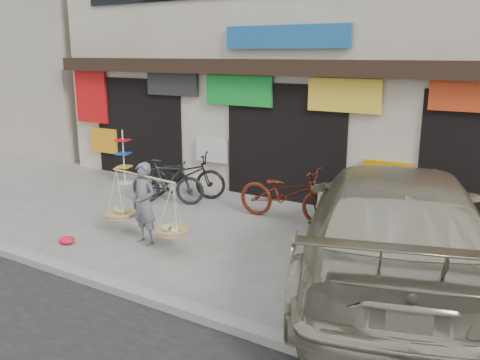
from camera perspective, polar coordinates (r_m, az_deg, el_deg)
The scene contains 11 objects.
ground at distance 9.21m, azimuth -5.20°, elevation -7.39°, with size 70.00×70.00×0.00m, color gray.
kerb at distance 7.82m, azimuth -14.24°, elevation -11.35°, with size 70.00×0.25×0.12m, color gray.
shophouse_block at distance 14.21m, azimuth 10.76°, elevation 14.20°, with size 14.00×6.32×7.00m.
neighbor_west at distance 23.26m, azimuth -22.15°, elevation 12.20°, with size 12.00×7.00×6.00m, color #B2A793.
street_vendor at distance 9.28m, azimuth -10.70°, elevation -2.98°, with size 1.98×0.75×1.49m.
bike_0 at distance 12.07m, azimuth -6.53°, elevation 0.51°, with size 0.72×2.08×1.09m, color black.
bike_1 at distance 11.65m, azimuth -8.13°, elevation -0.20°, with size 0.48×1.71×1.03m, color black.
bike_2 at distance 10.43m, azimuth 5.32°, elevation -1.54°, with size 0.74×2.13×1.12m, color #551A0E.
suv at distance 7.74m, azimuth 16.84°, elevation -5.05°, with size 4.35×6.72×1.81m.
display_rack at distance 13.72m, azimuth -12.90°, elevation 1.99°, with size 0.42×0.42×1.42m.
red_bag at distance 9.76m, azimuth -18.88°, elevation -6.41°, with size 0.31×0.25×0.14m, color red.
Camera 1 is at (5.22, -6.80, 3.36)m, focal length 38.00 mm.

